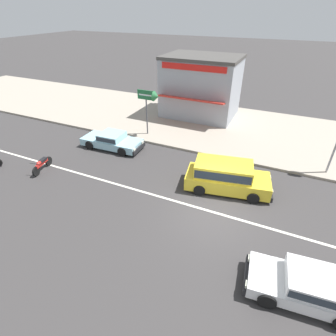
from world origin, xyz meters
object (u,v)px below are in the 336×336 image
object	(u,v)px
sedan_pale_blue_1	(112,140)
shopfront_corner_warung	(201,86)
hatchback_white_4	(308,286)
motorcycle_2	(42,164)
arrow_signboard	(153,98)
minivan_yellow_5	(226,175)

from	to	relation	value
sedan_pale_blue_1	shopfront_corner_warung	bearing A→B (deg)	67.44
hatchback_white_4	shopfront_corner_warung	xyz separation A→B (m)	(-8.77, 14.72, 2.00)
motorcycle_2	arrow_signboard	distance (m)	8.33
motorcycle_2	arrow_signboard	xyz separation A→B (m)	(3.88, 6.94, 2.50)
shopfront_corner_warung	sedan_pale_blue_1	bearing A→B (deg)	-112.56
minivan_yellow_5	arrow_signboard	size ratio (longest dim) A/B	1.42
sedan_pale_blue_1	minivan_yellow_5	xyz separation A→B (m)	(8.21, -1.52, 0.31)
hatchback_white_4	minivan_yellow_5	xyz separation A→B (m)	(-4.00, 4.92, 0.26)
sedan_pale_blue_1	hatchback_white_4	world-z (taller)	hatchback_white_4
minivan_yellow_5	arrow_signboard	xyz separation A→B (m)	(-6.39, 4.24, 2.07)
motorcycle_2	sedan_pale_blue_1	bearing A→B (deg)	63.99
arrow_signboard	sedan_pale_blue_1	bearing A→B (deg)	-123.73
motorcycle_2	shopfront_corner_warung	size ratio (longest dim) A/B	0.29
arrow_signboard	shopfront_corner_warung	xyz separation A→B (m)	(1.62, 5.56, -0.33)
sedan_pale_blue_1	motorcycle_2	bearing A→B (deg)	-116.01
minivan_yellow_5	shopfront_corner_warung	distance (m)	11.04
hatchback_white_4	motorcycle_2	world-z (taller)	hatchback_white_4
minivan_yellow_5	arrow_signboard	bearing A→B (deg)	146.43
hatchback_white_4	minivan_yellow_5	size ratio (longest dim) A/B	0.81
sedan_pale_blue_1	motorcycle_2	xyz separation A→B (m)	(-2.06, -4.22, -0.11)
motorcycle_2	shopfront_corner_warung	xyz separation A→B (m)	(5.50, 12.50, 2.17)
sedan_pale_blue_1	arrow_signboard	size ratio (longest dim) A/B	1.29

